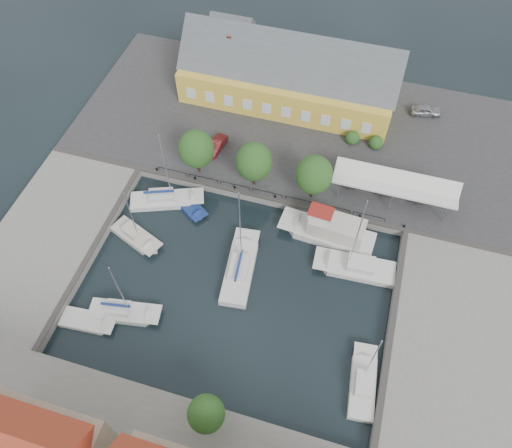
{
  "coord_description": "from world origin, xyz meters",
  "views": [
    {
      "loc": [
        9.1,
        -24.92,
        47.05
      ],
      "look_at": [
        0.0,
        6.0,
        1.5
      ],
      "focal_mm": 35.0,
      "sensor_mm": 36.0,
      "label": 1
    }
  ],
  "objects_px": {
    "trawler": "(331,232)",
    "tent_canopy": "(396,183)",
    "west_boat_b": "(136,237)",
    "launch_sw": "(88,322)",
    "warehouse": "(285,75)",
    "east_boat_a": "(356,268)",
    "east_boat_c": "(363,384)",
    "center_sailboat": "(240,269)",
    "west_boat_a": "(165,200)",
    "launch_nw": "(190,207)",
    "car_red": "(217,145)",
    "car_silver": "(426,110)",
    "west_boat_d": "(123,313)"
  },
  "relations": [
    {
      "from": "warehouse",
      "to": "east_boat_c",
      "type": "distance_m",
      "value": 40.39
    },
    {
      "from": "car_red",
      "to": "west_boat_a",
      "type": "height_order",
      "value": "west_boat_a"
    },
    {
      "from": "center_sailboat",
      "to": "warehouse",
      "type": "bearing_deg",
      "value": 94.96
    },
    {
      "from": "tent_canopy",
      "to": "launch_sw",
      "type": "distance_m",
      "value": 36.49
    },
    {
      "from": "car_red",
      "to": "east_boat_a",
      "type": "distance_m",
      "value": 23.24
    },
    {
      "from": "trawler",
      "to": "launch_sw",
      "type": "bearing_deg",
      "value": -141.36
    },
    {
      "from": "east_boat_a",
      "to": "launch_sw",
      "type": "distance_m",
      "value": 28.63
    },
    {
      "from": "launch_nw",
      "to": "trawler",
      "type": "bearing_deg",
      "value": 1.89
    },
    {
      "from": "west_boat_b",
      "to": "launch_sw",
      "type": "bearing_deg",
      "value": -92.41
    },
    {
      "from": "car_silver",
      "to": "trawler",
      "type": "height_order",
      "value": "trawler"
    },
    {
      "from": "car_red",
      "to": "west_boat_a",
      "type": "bearing_deg",
      "value": -103.26
    },
    {
      "from": "tent_canopy",
      "to": "warehouse",
      "type": "bearing_deg",
      "value": 140.14
    },
    {
      "from": "car_silver",
      "to": "warehouse",
      "type": "bearing_deg",
      "value": 83.32
    },
    {
      "from": "east_boat_c",
      "to": "west_boat_d",
      "type": "relative_size",
      "value": 0.94
    },
    {
      "from": "car_silver",
      "to": "center_sailboat",
      "type": "distance_m",
      "value": 33.94
    },
    {
      "from": "warehouse",
      "to": "center_sailboat",
      "type": "xyz_separation_m",
      "value": [
        2.42,
        -27.83,
        -4.06
      ]
    },
    {
      "from": "car_silver",
      "to": "launch_nw",
      "type": "bearing_deg",
      "value": 120.8
    },
    {
      "from": "west_boat_b",
      "to": "west_boat_d",
      "type": "relative_size",
      "value": 0.9
    },
    {
      "from": "trawler",
      "to": "tent_canopy",
      "type": "bearing_deg",
      "value": 49.84
    },
    {
      "from": "warehouse",
      "to": "east_boat_a",
      "type": "relative_size",
      "value": 2.3
    },
    {
      "from": "tent_canopy",
      "to": "east_boat_c",
      "type": "height_order",
      "value": "east_boat_c"
    },
    {
      "from": "car_silver",
      "to": "launch_nw",
      "type": "relative_size",
      "value": 0.8
    },
    {
      "from": "car_red",
      "to": "west_boat_d",
      "type": "xyz_separation_m",
      "value": [
        -1.98,
        -23.77,
        -1.37
      ]
    },
    {
      "from": "car_silver",
      "to": "west_boat_d",
      "type": "bearing_deg",
      "value": 133.03
    },
    {
      "from": "car_red",
      "to": "east_boat_a",
      "type": "relative_size",
      "value": 0.31
    },
    {
      "from": "car_silver",
      "to": "center_sailboat",
      "type": "height_order",
      "value": "center_sailboat"
    },
    {
      "from": "west_boat_d",
      "to": "launch_nw",
      "type": "xyz_separation_m",
      "value": [
        1.64,
        14.77,
        -0.18
      ]
    },
    {
      "from": "center_sailboat",
      "to": "launch_nw",
      "type": "height_order",
      "value": "center_sailboat"
    },
    {
      "from": "center_sailboat",
      "to": "east_boat_c",
      "type": "xyz_separation_m",
      "value": [
        14.71,
        -8.51,
        -0.1
      ]
    },
    {
      "from": "west_boat_a",
      "to": "west_boat_b",
      "type": "xyz_separation_m",
      "value": [
        -1.21,
        -5.79,
        -0.01
      ]
    },
    {
      "from": "warehouse",
      "to": "launch_sw",
      "type": "distance_m",
      "value": 39.57
    },
    {
      "from": "warehouse",
      "to": "west_boat_d",
      "type": "xyz_separation_m",
      "value": [
        -7.51,
        -36.0,
        -4.16
      ]
    },
    {
      "from": "car_silver",
      "to": "car_red",
      "type": "height_order",
      "value": "car_silver"
    },
    {
      "from": "east_boat_a",
      "to": "west_boat_a",
      "type": "height_order",
      "value": "east_boat_a"
    },
    {
      "from": "tent_canopy",
      "to": "west_boat_a",
      "type": "xyz_separation_m",
      "value": [
        -25.58,
        -7.4,
        -3.41
      ]
    },
    {
      "from": "trawler",
      "to": "launch_sw",
      "type": "height_order",
      "value": "trawler"
    },
    {
      "from": "car_red",
      "to": "west_boat_b",
      "type": "relative_size",
      "value": 0.43
    },
    {
      "from": "launch_sw",
      "to": "tent_canopy",
      "type": "bearing_deg",
      "value": 41.38
    },
    {
      "from": "tent_canopy",
      "to": "west_boat_a",
      "type": "height_order",
      "value": "west_boat_a"
    },
    {
      "from": "trawler",
      "to": "east_boat_c",
      "type": "xyz_separation_m",
      "value": [
        6.29,
        -15.66,
        -0.76
      ]
    },
    {
      "from": "center_sailboat",
      "to": "launch_sw",
      "type": "bearing_deg",
      "value": -142.49
    },
    {
      "from": "center_sailboat",
      "to": "west_boat_d",
      "type": "height_order",
      "value": "center_sailboat"
    },
    {
      "from": "warehouse",
      "to": "east_boat_c",
      "type": "xyz_separation_m",
      "value": [
        17.13,
        -36.34,
        -4.17
      ]
    },
    {
      "from": "car_silver",
      "to": "trawler",
      "type": "xyz_separation_m",
      "value": [
        -8.26,
        -22.38,
        -0.67
      ]
    },
    {
      "from": "tent_canopy",
      "to": "center_sailboat",
      "type": "xyz_separation_m",
      "value": [
        -14.18,
        -13.97,
        -3.32
      ]
    },
    {
      "from": "car_red",
      "to": "center_sailboat",
      "type": "bearing_deg",
      "value": -55.32
    },
    {
      "from": "east_boat_a",
      "to": "east_boat_c",
      "type": "xyz_separation_m",
      "value": [
        2.69,
        -12.29,
        -0.0
      ]
    },
    {
      "from": "west_boat_b",
      "to": "launch_sw",
      "type": "relative_size",
      "value": 1.56
    },
    {
      "from": "trawler",
      "to": "car_silver",
      "type": "bearing_deg",
      "value": 69.73
    },
    {
      "from": "trawler",
      "to": "west_boat_d",
      "type": "bearing_deg",
      "value": -140.14
    }
  ]
}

